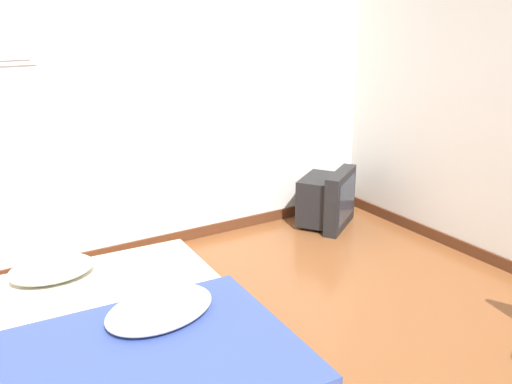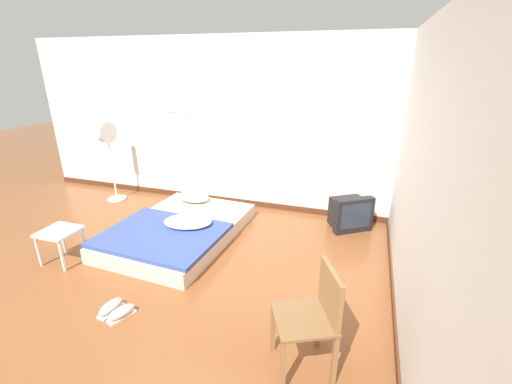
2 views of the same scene
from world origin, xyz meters
TOP-DOWN VIEW (x-y plane):
  - wall_back at (-0.01, 2.48)m, footprint 7.25×0.08m
  - mattress_bed at (-0.27, 1.11)m, footprint 1.51×2.06m
  - crt_tv at (1.88, 2.11)m, footprint 0.63×0.59m

SIDE VIEW (x-z plane):
  - mattress_bed at x=-0.27m, z-range -0.04..0.29m
  - crt_tv at x=1.88m, z-range -0.01..0.48m
  - wall_back at x=-0.01m, z-range -0.01..2.59m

